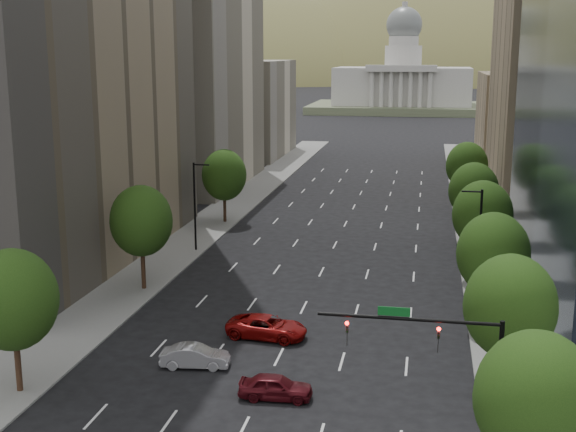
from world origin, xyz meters
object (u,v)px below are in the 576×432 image
Objects in this scene: capitol at (402,86)px; car_silver at (195,356)px; car_maroon at (276,387)px; car_red_far at (267,327)px; traffic_signal at (449,353)px.

capitol is 13.69× the size of car_silver.
car_maroon reaches higher than car_silver.
car_red_far is at bearing -90.42° from capitol.
car_maroon is 0.76× the size of car_red_far.
traffic_signal is at bearing -115.72° from car_maroon.
traffic_signal is 2.13× the size of car_maroon.
car_red_far reaches higher than car_silver.
car_maroon is 9.59m from car_red_far.
traffic_signal is at bearing -122.77° from car_silver.
traffic_signal is 2.08× the size of car_silver.
car_silver is at bearing -91.33° from capitol.
car_silver is 0.77× the size of car_red_far.
traffic_signal is 1.61× the size of car_red_far.
car_maroon is at bearing -89.73° from capitol.
traffic_signal is at bearing -132.02° from car_red_far.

